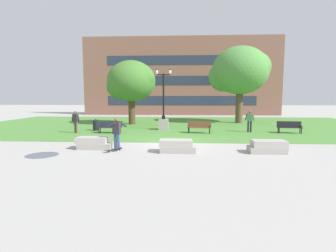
{
  "coord_description": "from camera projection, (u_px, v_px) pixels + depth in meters",
  "views": [
    {
      "loc": [
        0.51,
        -15.8,
        2.83
      ],
      "look_at": [
        -0.27,
        -1.4,
        1.2
      ],
      "focal_mm": 28.0,
      "sensor_mm": 36.0,
      "label": 1
    }
  ],
  "objects": [
    {
      "name": "lamp_post_center",
      "position": [
        164.0,
        118.0,
        22.16
      ],
      "size": [
        1.32,
        0.8,
        5.1
      ],
      "color": "gray",
      "rests_on": "grass_lawn"
    },
    {
      "name": "concrete_block_right",
      "position": [
        268.0,
        147.0,
        13.17
      ],
      "size": [
        1.82,
        0.9,
        0.64
      ],
      "color": "#9E9991",
      "rests_on": "ground"
    },
    {
      "name": "building_facade_distant",
      "position": [
        181.0,
        76.0,
        39.65
      ],
      "size": [
        29.91,
        1.03,
        11.75
      ],
      "color": "brown",
      "rests_on": "ground"
    },
    {
      "name": "person_bystander_far_lawn",
      "position": [
        76.0,
        121.0,
        20.12
      ],
      "size": [
        0.72,
        0.36,
        1.71
      ],
      "color": "brown",
      "rests_on": "grass_lawn"
    },
    {
      "name": "grass_lawn",
      "position": [
        177.0,
        125.0,
        25.95
      ],
      "size": [
        40.0,
        20.0,
        0.02
      ],
      "primitive_type": "cube",
      "color": "#4C8438",
      "rests_on": "ground"
    },
    {
      "name": "concrete_block_center",
      "position": [
        94.0,
        143.0,
        14.21
      ],
      "size": [
        1.91,
        0.9,
        0.64
      ],
      "color": "#9E9991",
      "rests_on": "ground"
    },
    {
      "name": "skateboard",
      "position": [
        113.0,
        150.0,
        13.54
      ],
      "size": [
        0.85,
        0.88,
        0.14
      ],
      "color": "black",
      "rests_on": "ground"
    },
    {
      "name": "puddle",
      "position": [
        42.0,
        155.0,
        12.69
      ],
      "size": [
        1.53,
        1.53,
        0.01
      ],
      "primitive_type": "cylinder",
      "color": "#47515B",
      "rests_on": "ground"
    },
    {
      "name": "tree_near_right",
      "position": [
        131.0,
        82.0,
        26.23
      ],
      "size": [
        5.05,
        4.81,
        6.38
      ],
      "color": "#4C3823",
      "rests_on": "grass_lawn"
    },
    {
      "name": "park_bench_near_right",
      "position": [
        289.0,
        126.0,
        20.13
      ],
      "size": [
        1.85,
        0.72,
        0.9
      ],
      "color": "black",
      "rests_on": "grass_lawn"
    },
    {
      "name": "person_skateboarder",
      "position": [
        117.0,
        132.0,
        13.89
      ],
      "size": [
        1.06,
        0.61,
        1.71
      ],
      "color": "#384C7A",
      "rests_on": "ground"
    },
    {
      "name": "tree_far_right",
      "position": [
        239.0,
        71.0,
        27.47
      ],
      "size": [
        6.19,
        5.89,
        8.03
      ],
      "color": "brown",
      "rests_on": "grass_lawn"
    },
    {
      "name": "ground_plane",
      "position": [
        174.0,
        143.0,
        16.03
      ],
      "size": [
        140.0,
        140.0,
        0.0
      ],
      "primitive_type": "plane",
      "color": "#A3A09B"
    },
    {
      "name": "trash_bin",
      "position": [
        96.0,
        125.0,
        21.7
      ],
      "size": [
        0.49,
        0.49,
        0.96
      ],
      "color": "black",
      "rests_on": "grass_lawn"
    },
    {
      "name": "park_bench_near_left",
      "position": [
        199.0,
        126.0,
        20.17
      ],
      "size": [
        1.86,
        0.79,
        0.9
      ],
      "color": "brown",
      "rests_on": "grass_lawn"
    },
    {
      "name": "concrete_block_left",
      "position": [
        177.0,
        146.0,
        13.34
      ],
      "size": [
        1.83,
        0.9,
        0.64
      ],
      "color": "#9E9991",
      "rests_on": "ground"
    },
    {
      "name": "park_bench_far_left",
      "position": [
        110.0,
        126.0,
        20.15
      ],
      "size": [
        1.81,
        0.58,
        0.9
      ],
      "color": "#1E232D",
      "rests_on": "grass_lawn"
    },
    {
      "name": "person_bystander_near_lawn",
      "position": [
        250.0,
        120.0,
        20.63
      ],
      "size": [
        0.74,
        0.36,
        1.71
      ],
      "color": "#28282D",
      "rests_on": "grass_lawn"
    }
  ]
}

